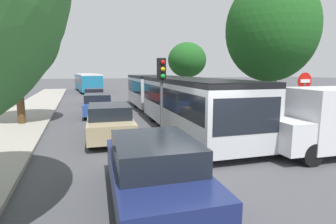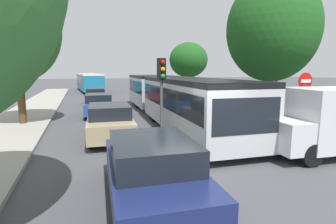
# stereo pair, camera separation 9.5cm
# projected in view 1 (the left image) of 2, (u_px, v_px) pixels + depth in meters

# --- Properties ---
(ground_plane) EXTENTS (200.00, 200.00, 0.00)m
(ground_plane) POSITION_uv_depth(u_px,v_px,m) (204.00, 173.00, 7.46)
(ground_plane) COLOR #47474C
(kerb_strip_left) EXTENTS (3.20, 42.66, 0.14)m
(kerb_strip_left) POSITION_uv_depth(u_px,v_px,m) (36.00, 107.00, 20.61)
(kerb_strip_left) COLOR #9E998E
(kerb_strip_left) RESTS_ON ground
(articulated_bus) EXTENTS (3.47, 17.22, 2.54)m
(articulated_bus) POSITION_uv_depth(u_px,v_px,m) (168.00, 95.00, 15.79)
(articulated_bus) COLOR silver
(articulated_bus) RESTS_ON ground
(city_bus_rear) EXTENTS (3.39, 11.69, 2.48)m
(city_bus_rear) POSITION_uv_depth(u_px,v_px,m) (87.00, 81.00, 37.11)
(city_bus_rear) COLOR teal
(city_bus_rear) RESTS_ON ground
(queued_car_navy) EXTENTS (2.07, 4.34, 1.47)m
(queued_car_navy) POSITION_uv_depth(u_px,v_px,m) (154.00, 171.00, 5.66)
(queued_car_navy) COLOR navy
(queued_car_navy) RESTS_ON ground
(queued_car_tan) EXTENTS (2.07, 4.36, 1.48)m
(queued_car_tan) POSITION_uv_depth(u_px,v_px,m) (110.00, 121.00, 11.16)
(queued_car_tan) COLOR tan
(queued_car_tan) RESTS_ON ground
(queued_car_blue) EXTENTS (1.99, 4.18, 1.42)m
(queued_car_blue) POSITION_uv_depth(u_px,v_px,m) (98.00, 105.00, 17.03)
(queued_car_blue) COLOR #284799
(queued_car_blue) RESTS_ON ground
(queued_car_red) EXTENTS (1.92, 4.03, 1.37)m
(queued_car_red) POSITION_uv_depth(u_px,v_px,m) (94.00, 96.00, 23.13)
(queued_car_red) COLOR #B21E19
(queued_car_red) RESTS_ON ground
(traffic_light) EXTENTS (0.34, 0.37, 3.40)m
(traffic_light) POSITION_uv_depth(u_px,v_px,m) (162.00, 80.00, 10.79)
(traffic_light) COLOR #56595E
(traffic_light) RESTS_ON ground
(no_entry_sign) EXTENTS (0.70, 0.08, 2.82)m
(no_entry_sign) POSITION_uv_depth(u_px,v_px,m) (304.00, 95.00, 10.91)
(no_entry_sign) COLOR #56595E
(no_entry_sign) RESTS_ON ground
(direction_sign_post) EXTENTS (0.12, 1.40, 3.60)m
(direction_sign_post) POSITION_uv_depth(u_px,v_px,m) (276.00, 77.00, 14.40)
(direction_sign_post) COLOR #56595E
(direction_sign_post) RESTS_ON ground
(tree_left_mid) EXTENTS (4.43, 4.43, 7.74)m
(tree_left_mid) POSITION_uv_depth(u_px,v_px,m) (14.00, 28.00, 13.14)
(tree_left_mid) COLOR #51381E
(tree_left_mid) RESTS_ON ground
(tree_right_near) EXTENTS (4.93, 4.93, 7.99)m
(tree_right_near) POSITION_uv_depth(u_px,v_px,m) (271.00, 29.00, 14.32)
(tree_right_near) COLOR #51381E
(tree_right_near) RESTS_ON ground
(tree_right_mid) EXTENTS (3.67, 3.67, 5.60)m
(tree_right_mid) POSITION_uv_depth(u_px,v_px,m) (187.00, 60.00, 25.19)
(tree_right_mid) COLOR #51381E
(tree_right_mid) RESTS_ON ground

